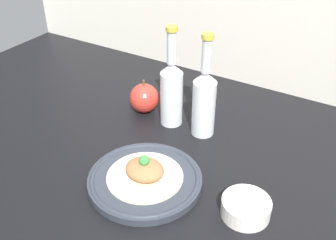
# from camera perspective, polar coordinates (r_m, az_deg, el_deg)

# --- Properties ---
(ground_plane) EXTENTS (1.80, 1.10, 0.04)m
(ground_plane) POSITION_cam_1_polar(r_m,az_deg,el_deg) (0.94, -0.54, -8.71)
(ground_plane) COLOR black
(plate) EXTENTS (0.26, 0.26, 0.02)m
(plate) POSITION_cam_1_polar(r_m,az_deg,el_deg) (0.90, -3.35, -8.58)
(plate) COLOR #2D333D
(plate) RESTS_ON ground_plane
(plated_food) EXTENTS (0.17, 0.17, 0.06)m
(plated_food) POSITION_cam_1_polar(r_m,az_deg,el_deg) (0.88, -3.40, -7.45)
(plated_food) COLOR beige
(plated_food) RESTS_ON plate
(cider_bottle_left) EXTENTS (0.06, 0.06, 0.28)m
(cider_bottle_left) POSITION_cam_1_polar(r_m,az_deg,el_deg) (1.05, 0.51, 4.36)
(cider_bottle_left) COLOR silver
(cider_bottle_left) RESTS_ON ground_plane
(cider_bottle_right) EXTENTS (0.06, 0.06, 0.28)m
(cider_bottle_right) POSITION_cam_1_polar(r_m,az_deg,el_deg) (1.01, 5.39, 2.93)
(cider_bottle_right) COLOR silver
(cider_bottle_right) RESTS_ON ground_plane
(apple) EXTENTS (0.08, 0.08, 0.10)m
(apple) POSITION_cam_1_polar(r_m,az_deg,el_deg) (1.13, -3.48, 3.20)
(apple) COLOR red
(apple) RESTS_ON ground_plane
(dipping_bowl) EXTENTS (0.10, 0.10, 0.04)m
(dipping_bowl) POSITION_cam_1_polar(r_m,az_deg,el_deg) (0.84, 11.23, -12.37)
(dipping_bowl) COLOR silver
(dipping_bowl) RESTS_ON ground_plane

